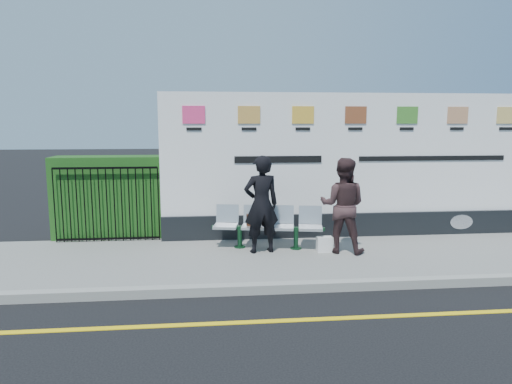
{
  "coord_description": "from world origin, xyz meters",
  "views": [
    {
      "loc": [
        -2.48,
        -5.46,
        2.51
      ],
      "look_at": [
        -1.65,
        2.8,
        1.25
      ],
      "focal_mm": 32.0,
      "sensor_mm": 36.0,
      "label": 1
    }
  ],
  "objects_px": {
    "billboard": "(353,175)",
    "woman_left": "(261,204)",
    "woman_right": "(343,205)",
    "bench": "(268,237)"
  },
  "relations": [
    {
      "from": "woman_left",
      "to": "woman_right",
      "type": "height_order",
      "value": "woman_left"
    },
    {
      "from": "bench",
      "to": "billboard",
      "type": "bearing_deg",
      "value": 34.53
    },
    {
      "from": "woman_left",
      "to": "woman_right",
      "type": "xyz_separation_m",
      "value": [
        1.5,
        -0.12,
        -0.02
      ]
    },
    {
      "from": "woman_right",
      "to": "billboard",
      "type": "bearing_deg",
      "value": -92.25
    },
    {
      "from": "billboard",
      "to": "bench",
      "type": "xyz_separation_m",
      "value": [
        -1.91,
        -0.84,
        -1.08
      ]
    },
    {
      "from": "billboard",
      "to": "woman_right",
      "type": "xyz_separation_m",
      "value": [
        -0.56,
        -1.22,
        -0.42
      ]
    },
    {
      "from": "billboard",
      "to": "woman_right",
      "type": "distance_m",
      "value": 1.4
    },
    {
      "from": "billboard",
      "to": "woman_left",
      "type": "distance_m",
      "value": 2.37
    },
    {
      "from": "bench",
      "to": "woman_right",
      "type": "bearing_deg",
      "value": -4.83
    },
    {
      "from": "billboard",
      "to": "bench",
      "type": "height_order",
      "value": "billboard"
    }
  ]
}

